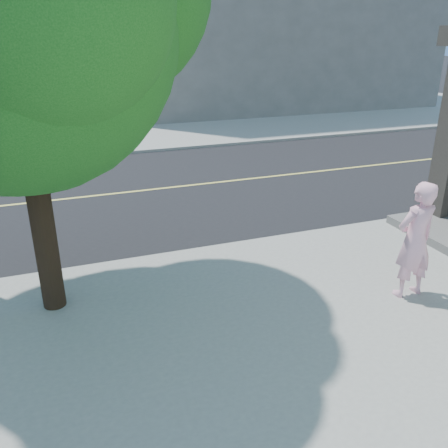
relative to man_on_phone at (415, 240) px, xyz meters
name	(u,v)px	position (x,y,z in m)	size (l,w,h in m)	color
ground	(1,284)	(-6.62, 3.03, -1.13)	(140.00, 140.00, 0.00)	black
road_ew	(11,205)	(-6.62, 7.53, -1.12)	(140.00, 9.00, 0.01)	black
sidewalk_ne	(241,99)	(6.88, 24.53, -1.07)	(29.00, 25.00, 0.12)	gray
man_on_phone	(415,240)	(0.00, 0.00, 0.00)	(0.74, 0.48, 2.02)	#F7AFC9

